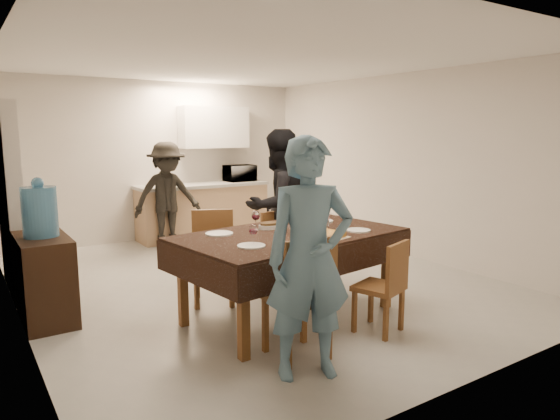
{
  "coord_description": "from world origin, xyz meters",
  "views": [
    {
      "loc": [
        -2.93,
        -5.04,
        1.8
      ],
      "look_at": [
        0.2,
        -0.3,
        0.89
      ],
      "focal_mm": 32.0,
      "sensor_mm": 36.0,
      "label": 1
    }
  ],
  "objects_px": {
    "savoury_tart": "(323,236)",
    "microwave": "(240,173)",
    "water_pitcher": "(322,219)",
    "person_far": "(278,206)",
    "wine_bottle": "(283,215)",
    "console": "(45,279)",
    "person_near": "(310,259)",
    "water_jug": "(40,212)",
    "person_kitchen": "(167,195)",
    "dining_table": "(290,237)"
  },
  "relations": [
    {
      "from": "console",
      "to": "person_far",
      "type": "bearing_deg",
      "value": -3.21
    },
    {
      "from": "console",
      "to": "person_near",
      "type": "bearing_deg",
      "value": -57.12
    },
    {
      "from": "water_jug",
      "to": "person_far",
      "type": "height_order",
      "value": "person_far"
    },
    {
      "from": "savoury_tart",
      "to": "microwave",
      "type": "distance_m",
      "value": 4.52
    },
    {
      "from": "console",
      "to": "water_pitcher",
      "type": "xyz_separation_m",
      "value": [
        2.35,
        -1.24,
        0.53
      ]
    },
    {
      "from": "person_far",
      "to": "person_kitchen",
      "type": "bearing_deg",
      "value": -86.32
    },
    {
      "from": "dining_table",
      "to": "microwave",
      "type": "xyz_separation_m",
      "value": [
        1.6,
        3.88,
        0.26
      ]
    },
    {
      "from": "wine_bottle",
      "to": "console",
      "type": "bearing_deg",
      "value": 149.62
    },
    {
      "from": "person_near",
      "to": "person_far",
      "type": "xyz_separation_m",
      "value": [
        1.1,
        2.1,
        0.02
      ]
    },
    {
      "from": "microwave",
      "to": "person_near",
      "type": "height_order",
      "value": "person_near"
    },
    {
      "from": "wine_bottle",
      "to": "savoury_tart",
      "type": "height_order",
      "value": "wine_bottle"
    },
    {
      "from": "dining_table",
      "to": "wine_bottle",
      "type": "relative_size",
      "value": 6.57
    },
    {
      "from": "water_jug",
      "to": "person_far",
      "type": "xyz_separation_m",
      "value": [
        2.55,
        -0.14,
        -0.14
      ]
    },
    {
      "from": "dining_table",
      "to": "water_pitcher",
      "type": "bearing_deg",
      "value": -15.75
    },
    {
      "from": "water_pitcher",
      "to": "person_near",
      "type": "relative_size",
      "value": 0.12
    },
    {
      "from": "microwave",
      "to": "person_kitchen",
      "type": "height_order",
      "value": "person_kitchen"
    },
    {
      "from": "person_near",
      "to": "person_kitchen",
      "type": "distance_m",
      "value": 4.53
    },
    {
      "from": "savoury_tart",
      "to": "microwave",
      "type": "height_order",
      "value": "microwave"
    },
    {
      "from": "person_far",
      "to": "water_jug",
      "type": "bearing_deg",
      "value": -10.69
    },
    {
      "from": "wine_bottle",
      "to": "savoury_tart",
      "type": "relative_size",
      "value": 0.8
    },
    {
      "from": "person_kitchen",
      "to": "person_near",
      "type": "bearing_deg",
      "value": -98.01
    },
    {
      "from": "water_jug",
      "to": "microwave",
      "type": "relative_size",
      "value": 0.91
    },
    {
      "from": "console",
      "to": "microwave",
      "type": "relative_size",
      "value": 1.72
    },
    {
      "from": "person_far",
      "to": "wine_bottle",
      "type": "bearing_deg",
      "value": 51.56
    },
    {
      "from": "person_far",
      "to": "person_kitchen",
      "type": "height_order",
      "value": "person_far"
    },
    {
      "from": "dining_table",
      "to": "person_kitchen",
      "type": "height_order",
      "value": "person_kitchen"
    },
    {
      "from": "water_pitcher",
      "to": "person_far",
      "type": "bearing_deg",
      "value": 79.7
    },
    {
      "from": "water_pitcher",
      "to": "wine_bottle",
      "type": "bearing_deg",
      "value": 165.96
    },
    {
      "from": "water_pitcher",
      "to": "microwave",
      "type": "distance_m",
      "value": 4.13
    },
    {
      "from": "person_near",
      "to": "person_far",
      "type": "relative_size",
      "value": 0.97
    },
    {
      "from": "water_pitcher",
      "to": "microwave",
      "type": "bearing_deg",
      "value": 72.41
    },
    {
      "from": "wine_bottle",
      "to": "water_pitcher",
      "type": "relative_size",
      "value": 1.67
    },
    {
      "from": "console",
      "to": "savoury_tart",
      "type": "xyz_separation_m",
      "value": [
        2.1,
        -1.57,
        0.45
      ]
    },
    {
      "from": "person_near",
      "to": "person_far",
      "type": "bearing_deg",
      "value": 82.08
    },
    {
      "from": "person_near",
      "to": "dining_table",
      "type": "bearing_deg",
      "value": 82.08
    },
    {
      "from": "dining_table",
      "to": "console",
      "type": "relative_size",
      "value": 2.58
    },
    {
      "from": "microwave",
      "to": "person_kitchen",
      "type": "bearing_deg",
      "value": 16.54
    },
    {
      "from": "savoury_tart",
      "to": "person_near",
      "type": "xyz_separation_m",
      "value": [
        -0.65,
        -0.67,
        0.02
      ]
    },
    {
      "from": "console",
      "to": "water_pitcher",
      "type": "height_order",
      "value": "water_pitcher"
    },
    {
      "from": "wine_bottle",
      "to": "person_near",
      "type": "height_order",
      "value": "person_near"
    },
    {
      "from": "dining_table",
      "to": "person_far",
      "type": "relative_size",
      "value": 1.25
    },
    {
      "from": "water_jug",
      "to": "water_pitcher",
      "type": "xyz_separation_m",
      "value": [
        2.35,
        -1.24,
        -0.12
      ]
    },
    {
      "from": "water_pitcher",
      "to": "microwave",
      "type": "xyz_separation_m",
      "value": [
        1.25,
        3.93,
        0.12
      ]
    },
    {
      "from": "person_far",
      "to": "water_pitcher",
      "type": "bearing_deg",
      "value": 72.22
    },
    {
      "from": "console",
      "to": "person_far",
      "type": "distance_m",
      "value": 2.6
    },
    {
      "from": "console",
      "to": "microwave",
      "type": "bearing_deg",
      "value": 36.78
    },
    {
      "from": "dining_table",
      "to": "savoury_tart",
      "type": "distance_m",
      "value": 0.4
    },
    {
      "from": "person_kitchen",
      "to": "water_jug",
      "type": "bearing_deg",
      "value": -132.9
    },
    {
      "from": "console",
      "to": "wine_bottle",
      "type": "distance_m",
      "value": 2.34
    },
    {
      "from": "person_near",
      "to": "person_kitchen",
      "type": "relative_size",
      "value": 1.08
    }
  ]
}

